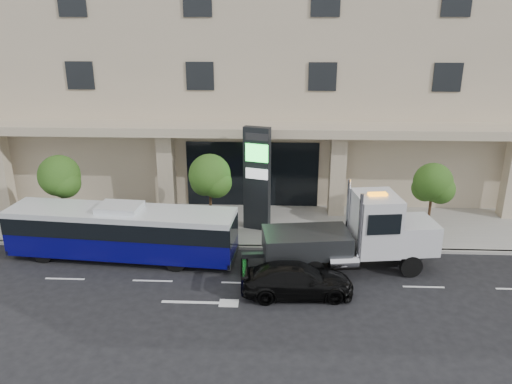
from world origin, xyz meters
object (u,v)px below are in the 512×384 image
tow_truck (357,235)px  signage_pylon (257,178)px  city_bus (122,231)px  black_sedan (297,280)px

tow_truck → signage_pylon: size_ratio=1.60×
signage_pylon → city_bus: bearing=-133.3°
city_bus → black_sedan: bearing=-15.1°
city_bus → black_sedan: city_bus is taller
tow_truck → signage_pylon: bearing=131.2°
tow_truck → black_sedan: tow_truck is taller
tow_truck → black_sedan: bearing=-146.2°
signage_pylon → tow_truck: bearing=-24.4°
city_bus → tow_truck: (11.18, -0.58, 0.26)m
tow_truck → black_sedan: size_ratio=1.90×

